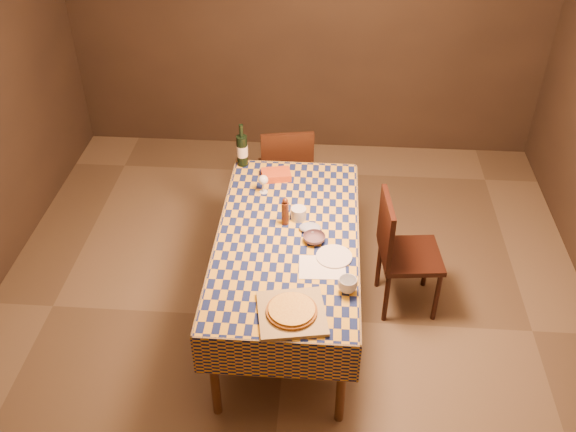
{
  "coord_description": "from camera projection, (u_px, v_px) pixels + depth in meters",
  "views": [
    {
      "loc": [
        0.24,
        -3.28,
        3.42
      ],
      "look_at": [
        0.0,
        0.05,
        0.9
      ],
      "focal_mm": 40.0,
      "sensor_mm": 36.0,
      "label": 1
    }
  ],
  "objects": [
    {
      "name": "cutting_board",
      "position": [
        292.0,
        313.0,
        3.64
      ],
      "size": [
        0.44,
        0.44,
        0.02
      ],
      "primitive_type": "cube",
      "rotation": [
        0.0,
        0.0,
        0.18
      ],
      "color": "#9C8249",
      "rests_on": "dining_table"
    },
    {
      "name": "chair_far",
      "position": [
        286.0,
        170.0,
        5.32
      ],
      "size": [
        0.49,
        0.5,
        0.93
      ],
      "color": "black",
      "rests_on": "ground"
    },
    {
      "name": "bowl",
      "position": [
        314.0,
        238.0,
        4.17
      ],
      "size": [
        0.16,
        0.16,
        0.05
      ],
      "primitive_type": "imported",
      "rotation": [
        0.0,
        0.0,
        0.12
      ],
      "color": "#59414B",
      "rests_on": "dining_table"
    },
    {
      "name": "takeout_container",
      "position": [
        276.0,
        175.0,
        4.76
      ],
      "size": [
        0.24,
        0.19,
        0.05
      ],
      "primitive_type": "cube",
      "rotation": [
        0.0,
        0.0,
        0.2
      ],
      "color": "#BB4318",
      "rests_on": "dining_table"
    },
    {
      "name": "pepper_mill",
      "position": [
        285.0,
        212.0,
        4.27
      ],
      "size": [
        0.06,
        0.06,
        0.21
      ],
      "color": "#492111",
      "rests_on": "dining_table"
    },
    {
      "name": "wine_glass",
      "position": [
        263.0,
        181.0,
        4.57
      ],
      "size": [
        0.07,
        0.07,
        0.14
      ],
      "color": "white",
      "rests_on": "dining_table"
    },
    {
      "name": "deli_tub",
      "position": [
        299.0,
        214.0,
        4.35
      ],
      "size": [
        0.11,
        0.11,
        0.09
      ],
      "primitive_type": "cylinder",
      "rotation": [
        0.0,
        0.0,
        -0.02
      ],
      "color": "silver",
      "rests_on": "dining_table"
    },
    {
      "name": "room",
      "position": [
        287.0,
        162.0,
        3.87
      ],
      "size": [
        5.0,
        5.1,
        2.7
      ],
      "color": "brown",
      "rests_on": "ground"
    },
    {
      "name": "dining_table",
      "position": [
        287.0,
        245.0,
        4.27
      ],
      "size": [
        0.94,
        1.84,
        0.77
      ],
      "color": "brown",
      "rests_on": "ground"
    },
    {
      "name": "chair_right",
      "position": [
        400.0,
        248.0,
        4.51
      ],
      "size": [
        0.47,
        0.46,
        0.93
      ],
      "color": "black",
      "rests_on": "ground"
    },
    {
      "name": "flour_patch",
      "position": [
        322.0,
        267.0,
        3.97
      ],
      "size": [
        0.3,
        0.23,
        0.0
      ],
      "primitive_type": "cube",
      "rotation": [
        0.0,
        0.0,
        0.05
      ],
      "color": "white",
      "rests_on": "dining_table"
    },
    {
      "name": "wine_bottle",
      "position": [
        242.0,
        150.0,
        4.85
      ],
      "size": [
        0.09,
        0.09,
        0.34
      ],
      "color": "black",
      "rests_on": "dining_table"
    },
    {
      "name": "tumbler",
      "position": [
        348.0,
        285.0,
        3.78
      ],
      "size": [
        0.13,
        0.13,
        0.09
      ],
      "primitive_type": "imported",
      "rotation": [
        0.0,
        0.0,
        -0.14
      ],
      "color": "silver",
      "rests_on": "dining_table"
    },
    {
      "name": "flour_bag",
      "position": [
        310.0,
        228.0,
        4.26
      ],
      "size": [
        0.16,
        0.13,
        0.04
      ],
      "primitive_type": "ellipsoid",
      "rotation": [
        0.0,
        0.0,
        0.15
      ],
      "color": "#94A0BD",
      "rests_on": "dining_table"
    },
    {
      "name": "white_plate",
      "position": [
        334.0,
        257.0,
        4.05
      ],
      "size": [
        0.3,
        0.3,
        0.01
      ],
      "primitive_type": "cylinder",
      "rotation": [
        0.0,
        0.0,
        0.38
      ],
      "color": "white",
      "rests_on": "dining_table"
    },
    {
      "name": "pizza",
      "position": [
        292.0,
        310.0,
        3.63
      ],
      "size": [
        0.34,
        0.34,
        0.03
      ],
      "color": "#915118",
      "rests_on": "cutting_board"
    }
  ]
}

